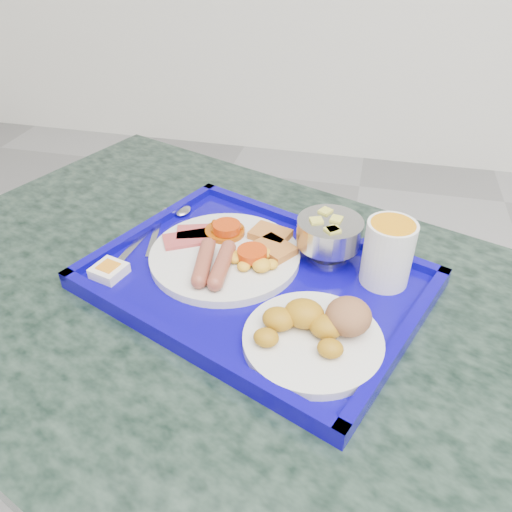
{
  "coord_description": "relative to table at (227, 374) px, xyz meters",
  "views": [
    {
      "loc": [
        -0.66,
        0.44,
        1.16
      ],
      "look_at": [
        -0.79,
        1.0,
        0.74
      ],
      "focal_mm": 35.0,
      "sensor_mm": 36.0,
      "label": 1
    }
  ],
  "objects": [
    {
      "name": "main_plate",
      "position": [
        -0.01,
        0.07,
        0.2
      ],
      "size": [
        0.23,
        0.23,
        0.04
      ],
      "rotation": [
        0.0,
        0.0,
        0.01
      ],
      "color": "silver",
      "rests_on": "tray"
    },
    {
      "name": "juice_cup",
      "position": [
        0.23,
        0.07,
        0.24
      ],
      "size": [
        0.07,
        0.07,
        0.1
      ],
      "color": "white",
      "rests_on": "tray"
    },
    {
      "name": "spoon",
      "position": [
        -0.13,
        0.16,
        0.19
      ],
      "size": [
        0.06,
        0.17,
        0.01
      ],
      "rotation": [
        0.0,
        0.0,
        0.23
      ],
      "color": "#A9A8AB",
      "rests_on": "tray"
    },
    {
      "name": "tray",
      "position": [
        0.04,
        0.03,
        0.18
      ],
      "size": [
        0.56,
        0.49,
        0.03
      ],
      "rotation": [
        0.0,
        0.0,
        -0.39
      ],
      "color": "#0A038E",
      "rests_on": "table"
    },
    {
      "name": "table",
      "position": [
        0.0,
        0.0,
        0.0
      ],
      "size": [
        1.27,
        1.06,
        0.68
      ],
      "rotation": [
        0.0,
        0.0,
        -0.36
      ],
      "color": "slate",
      "rests_on": "floor"
    },
    {
      "name": "fruit_bowl",
      "position": [
        0.14,
        0.11,
        0.24
      ],
      "size": [
        0.1,
        0.1,
        0.07
      ],
      "color": "#A9A8AB",
      "rests_on": "tray"
    },
    {
      "name": "bread_plate",
      "position": [
        0.15,
        -0.08,
        0.21
      ],
      "size": [
        0.18,
        0.18,
        0.06
      ],
      "rotation": [
        0.0,
        0.0,
        -0.27
      ],
      "color": "silver",
      "rests_on": "tray"
    },
    {
      "name": "jam_packet",
      "position": [
        -0.17,
        -0.01,
        0.2
      ],
      "size": [
        0.05,
        0.05,
        0.02
      ],
      "rotation": [
        0.0,
        0.0,
        -0.26
      ],
      "color": "white",
      "rests_on": "tray"
    },
    {
      "name": "knife",
      "position": [
        -0.16,
        0.1,
        0.19
      ],
      "size": [
        0.03,
        0.18,
        0.0
      ],
      "primitive_type": "cube",
      "rotation": [
        0.0,
        0.0,
        -0.08
      ],
      "color": "#A9A8AB",
      "rests_on": "tray"
    }
  ]
}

